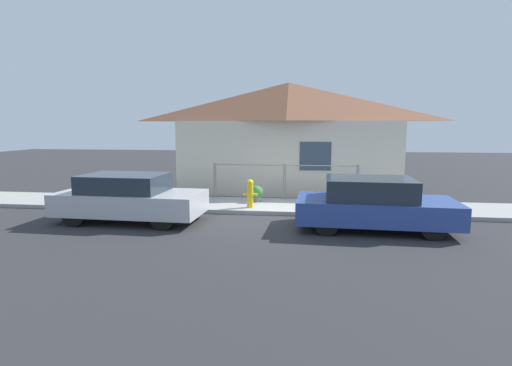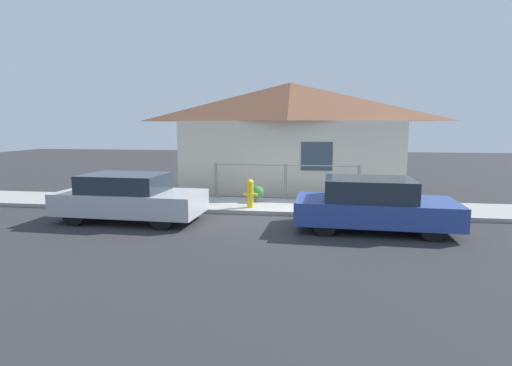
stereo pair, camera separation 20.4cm
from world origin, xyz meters
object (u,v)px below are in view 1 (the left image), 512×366
car_right (374,204)px  fire_hydrant (250,193)px  car_left (129,198)px  potted_plant_near_hydrant (257,193)px

car_right → fire_hydrant: size_ratio=4.58×
fire_hydrant → car_right: bearing=-27.1°
car_left → fire_hydrant: 3.51m
fire_hydrant → potted_plant_near_hydrant: size_ratio=1.62×
car_left → car_right: size_ratio=1.00×
car_right → fire_hydrant: bearing=155.1°
car_right → potted_plant_near_hydrant: (-3.28, 2.62, -0.23)m
car_right → potted_plant_near_hydrant: 4.20m
car_left → potted_plant_near_hydrant: size_ratio=7.41×
potted_plant_near_hydrant → car_left: bearing=-140.1°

